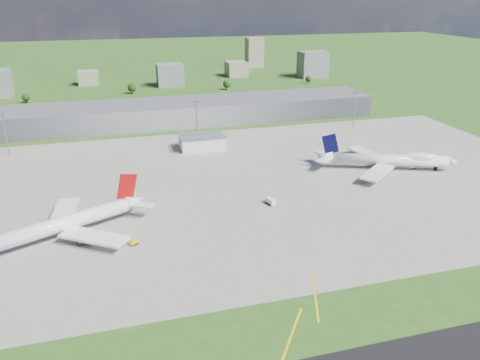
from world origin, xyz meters
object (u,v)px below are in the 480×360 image
object	(u,v)px
airliner_red_twin	(63,224)
van_white_near	(270,202)
van_white_far	(413,167)
airliner_blue_quad	(389,160)
tug_yellow	(134,243)

from	to	relation	value
airliner_red_twin	van_white_near	world-z (taller)	airliner_red_twin
van_white_near	van_white_far	size ratio (longest dim) A/B	1.32
airliner_red_twin	van_white_near	size ratio (longest dim) A/B	11.67
van_white_near	van_white_far	world-z (taller)	van_white_near
van_white_far	airliner_red_twin	bearing A→B (deg)	-172.23
airliner_blue_quad	van_white_far	bearing A→B (deg)	8.10
airliner_blue_quad	van_white_near	size ratio (longest dim) A/B	12.27
tug_yellow	van_white_far	distance (m)	155.71
airliner_red_twin	van_white_far	size ratio (longest dim) A/B	15.43
airliner_blue_quad	tug_yellow	size ratio (longest dim) A/B	17.88
airliner_red_twin	airliner_blue_quad	xyz separation A→B (m)	(162.41, 31.51, 0.11)
airliner_red_twin	airliner_blue_quad	bearing A→B (deg)	166.21
tug_yellow	airliner_red_twin	bearing A→B (deg)	115.15
airliner_red_twin	van_white_far	bearing A→B (deg)	164.50
airliner_red_twin	van_white_near	xyz separation A→B (m)	(86.72, 6.37, -3.87)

